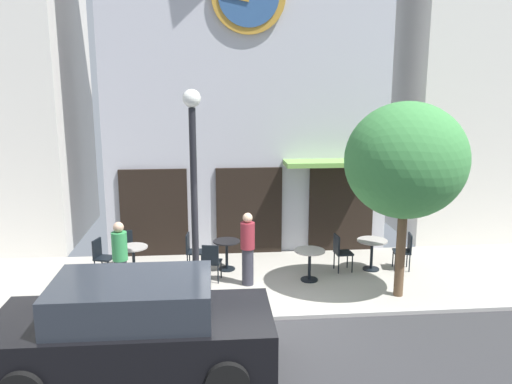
# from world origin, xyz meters

# --- Properties ---
(ground_plane) EXTENTS (27.26, 10.61, 0.13)m
(ground_plane) POSITION_xyz_m (0.00, -1.19, -0.02)
(ground_plane) COLOR #9E998E
(clock_building) EXTENTS (7.43, 3.69, 11.55)m
(clock_building) POSITION_xyz_m (-0.01, 5.28, 5.95)
(clock_building) COLOR #B2B2BC
(clock_building) RESTS_ON ground_plane
(street_lamp) EXTENTS (0.36, 0.36, 4.36)m
(street_lamp) POSITION_xyz_m (-1.35, 1.12, 2.21)
(street_lamp) COLOR black
(street_lamp) RESTS_ON ground_plane
(street_tree) EXTENTS (2.52, 2.27, 4.12)m
(street_tree) POSITION_xyz_m (2.96, 0.92, 2.92)
(street_tree) COLOR brown
(street_tree) RESTS_ON ground_plane
(cafe_table_center_left) EXTENTS (0.67, 0.67, 0.76)m
(cafe_table_center_left) POSITION_xyz_m (-2.83, 2.46, 0.52)
(cafe_table_center_left) COLOR black
(cafe_table_center_left) RESTS_ON ground_plane
(cafe_table_near_door) EXTENTS (0.65, 0.65, 0.73)m
(cafe_table_near_door) POSITION_xyz_m (-0.65, 2.81, 0.50)
(cafe_table_near_door) COLOR black
(cafe_table_near_door) RESTS_ON ground_plane
(cafe_table_center_right) EXTENTS (0.70, 0.70, 0.73)m
(cafe_table_center_right) POSITION_xyz_m (1.22, 1.94, 0.51)
(cafe_table_center_right) COLOR black
(cafe_table_center_right) RESTS_ON ground_plane
(cafe_table_rightmost) EXTENTS (0.73, 0.73, 0.75)m
(cafe_table_rightmost) POSITION_xyz_m (2.85, 2.48, 0.54)
(cafe_table_rightmost) COLOR black
(cafe_table_rightmost) RESTS_ON ground_plane
(cafe_chair_near_tree) EXTENTS (0.44, 0.44, 0.90)m
(cafe_chair_near_tree) POSITION_xyz_m (-1.49, 2.89, 0.53)
(cafe_chair_near_tree) COLOR black
(cafe_chair_near_tree) RESTS_ON ground_plane
(cafe_chair_under_awning) EXTENTS (0.47, 0.47, 0.90)m
(cafe_chair_under_awning) POSITION_xyz_m (3.67, 2.43, 0.53)
(cafe_chair_under_awning) COLOR black
(cafe_chair_under_awning) RESTS_ON ground_plane
(cafe_chair_outer) EXTENTS (0.50, 0.50, 0.90)m
(cafe_chair_outer) POSITION_xyz_m (-3.60, 2.64, 0.53)
(cafe_chair_outer) COLOR black
(cafe_chair_outer) RESTS_ON ground_plane
(cafe_chair_facing_wall) EXTENTS (0.48, 0.48, 0.90)m
(cafe_chair_facing_wall) POSITION_xyz_m (-1.03, 2.05, 0.53)
(cafe_chair_facing_wall) COLOR black
(cafe_chair_facing_wall) RESTS_ON ground_plane
(cafe_chair_corner) EXTENTS (0.49, 0.49, 0.90)m
(cafe_chair_corner) POSITION_xyz_m (-3.13, 3.23, 0.53)
(cafe_chair_corner) COLOR black
(cafe_chair_corner) RESTS_ON ground_plane
(cafe_chair_right_end) EXTENTS (0.43, 0.43, 0.90)m
(cafe_chair_right_end) POSITION_xyz_m (2.07, 2.47, 0.53)
(cafe_chair_right_end) COLOR black
(cafe_chair_right_end) RESTS_ON ground_plane
(pedestrian_green) EXTENTS (0.41, 0.41, 1.67)m
(pedestrian_green) POSITION_xyz_m (-2.93, 1.31, 0.86)
(pedestrian_green) COLOR #2D2D38
(pedestrian_green) RESTS_ON ground_plane
(pedestrian_maroon) EXTENTS (0.45, 0.45, 1.67)m
(pedestrian_maroon) POSITION_xyz_m (-0.22, 1.82, 0.86)
(pedestrian_maroon) COLOR #2D2D38
(pedestrian_maroon) RESTS_ON ground_plane
(parked_car_black) EXTENTS (4.31, 2.05, 1.55)m
(parked_car_black) POSITION_xyz_m (-2.25, -1.64, 0.76)
(parked_car_black) COLOR black
(parked_car_black) RESTS_ON ground_plane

